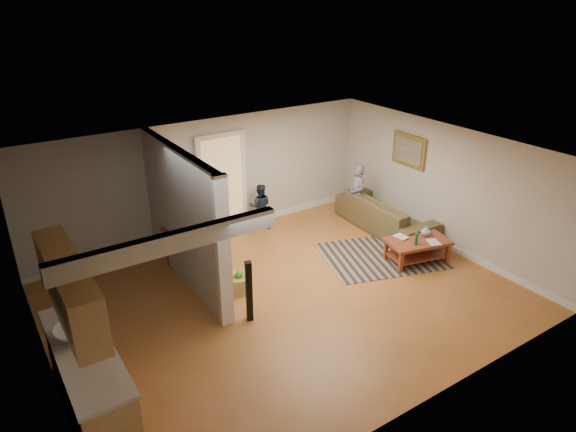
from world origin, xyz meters
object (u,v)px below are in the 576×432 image
object	(u,v)px
child	(355,222)
speaker_right	(196,252)
speaker_left	(249,291)
toddler	(261,227)
coffee_table	(418,244)
toy_basket	(238,282)
tv_console	(193,236)
sofa	(384,229)

from	to	relation	value
child	speaker_right	bearing A→B (deg)	-73.10
speaker_left	toddler	world-z (taller)	speaker_left
coffee_table	toy_basket	world-z (taller)	coffee_table
speaker_left	speaker_right	distance (m)	1.68
speaker_left	tv_console	bearing A→B (deg)	112.83
sofa	coffee_table	world-z (taller)	coffee_table
tv_console	toddler	size ratio (longest dim) A/B	1.34
toddler	speaker_right	bearing A→B (deg)	62.95
sofa	toy_basket	bearing A→B (deg)	99.62
speaker_right	toddler	bearing A→B (deg)	15.79
tv_console	toddler	bearing A→B (deg)	7.81
sofa	coffee_table	distance (m)	1.53
toddler	tv_console	bearing A→B (deg)	58.48
speaker_right	child	bearing A→B (deg)	-10.88
speaker_right	toddler	size ratio (longest dim) A/B	1.03
tv_console	child	xyz separation A→B (m)	(3.93, 0.04, -0.72)
sofa	child	xyz separation A→B (m)	(-0.30, 0.65, 0.00)
tv_console	coffee_table	bearing A→B (deg)	-46.59
tv_console	toddler	world-z (taller)	tv_console
sofa	speaker_left	world-z (taller)	speaker_left
coffee_table	speaker_left	size ratio (longest dim) A/B	1.24
speaker_right	coffee_table	bearing A→B (deg)	-39.77
coffee_table	tv_console	bearing A→B (deg)	151.77
sofa	coffee_table	size ratio (longest dim) A/B	1.89
sofa	toy_basket	size ratio (longest dim) A/B	5.28
coffee_table	toy_basket	size ratio (longest dim) A/B	2.79
coffee_table	speaker_right	world-z (taller)	speaker_right
coffee_table	toddler	bearing A→B (deg)	120.25
sofa	tv_console	world-z (taller)	tv_console
sofa	tv_console	xyz separation A→B (m)	(-4.23, 0.61, 0.72)
coffee_table	tv_console	size ratio (longest dim) A/B	0.97
tv_console	speaker_left	world-z (taller)	tv_console
child	sofa	bearing A→B (deg)	37.84
coffee_table	speaker_left	bearing A→B (deg)	178.45
coffee_table	toddler	size ratio (longest dim) A/B	1.29
toy_basket	toddler	xyz separation A→B (m)	(1.67, 2.04, -0.17)
child	toddler	world-z (taller)	child
speaker_left	toy_basket	distance (m)	0.96
tv_console	toy_basket	xyz separation A→B (m)	(0.33, -1.05, -0.55)
tv_console	child	distance (m)	4.00
speaker_right	child	world-z (taller)	speaker_right
speaker_left	toy_basket	bearing A→B (deg)	94.18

